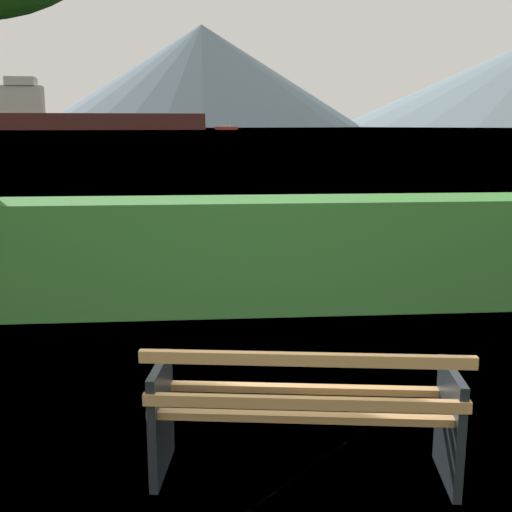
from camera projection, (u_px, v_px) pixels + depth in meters
ground_plane at (303, 473)px, 3.75m from camera, size 1400.00×1400.00×0.00m
water_surface at (204, 129)px, 302.28m from camera, size 620.00×620.00×0.00m
park_bench at (304, 411)px, 3.61m from camera, size 1.81×0.81×0.87m
hedge_row at (255, 254)px, 7.04m from camera, size 8.06×0.86×1.23m
cargo_ship_large at (79, 116)px, 233.54m from camera, size 81.15×18.71×18.69m
fishing_boat_near at (226, 128)px, 243.11m from camera, size 8.92×3.66×2.12m
distant_hills at (322, 81)px, 531.96m from camera, size 953.99×403.43×86.04m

